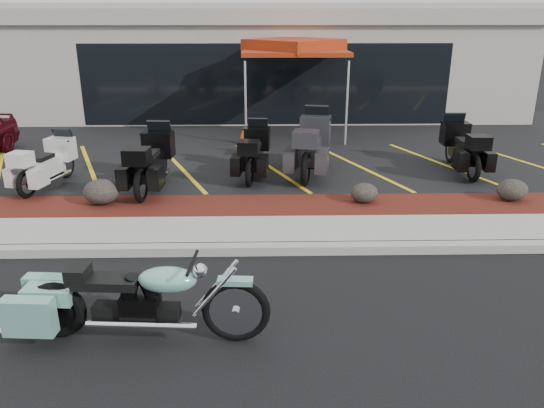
{
  "coord_description": "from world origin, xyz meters",
  "views": [
    {
      "loc": [
        -0.19,
        -7.05,
        3.76
      ],
      "look_at": [
        -0.01,
        1.2,
        0.75
      ],
      "focal_mm": 35.0,
      "sensor_mm": 36.0,
      "label": 1
    }
  ],
  "objects_px": {
    "hero_cruiser": "(236,302)",
    "traffic_cone": "(244,136)",
    "popup_canopy": "(294,48)",
    "touring_white": "(64,153)"
  },
  "relations": [
    {
      "from": "hero_cruiser",
      "to": "traffic_cone",
      "type": "xyz_separation_m",
      "value": [
        -0.18,
        9.59,
        -0.17
      ]
    },
    {
      "from": "touring_white",
      "to": "traffic_cone",
      "type": "relative_size",
      "value": 4.4
    },
    {
      "from": "touring_white",
      "to": "popup_canopy",
      "type": "height_order",
      "value": "popup_canopy"
    },
    {
      "from": "hero_cruiser",
      "to": "traffic_cone",
      "type": "height_order",
      "value": "hero_cruiser"
    },
    {
      "from": "hero_cruiser",
      "to": "traffic_cone",
      "type": "relative_size",
      "value": 6.85
    },
    {
      "from": "traffic_cone",
      "to": "popup_canopy",
      "type": "bearing_deg",
      "value": 39.47
    },
    {
      "from": "touring_white",
      "to": "traffic_cone",
      "type": "distance_m",
      "value": 5.16
    },
    {
      "from": "touring_white",
      "to": "traffic_cone",
      "type": "xyz_separation_m",
      "value": [
        3.97,
        3.28,
        -0.35
      ]
    },
    {
      "from": "traffic_cone",
      "to": "popup_canopy",
      "type": "relative_size",
      "value": 0.12
    },
    {
      "from": "traffic_cone",
      "to": "popup_canopy",
      "type": "height_order",
      "value": "popup_canopy"
    }
  ]
}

